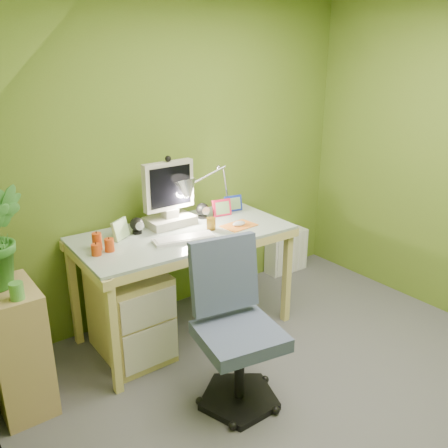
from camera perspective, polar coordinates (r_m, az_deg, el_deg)
floor at (r=3.04m, az=12.12°, el=-20.77°), size 3.20×3.20×0.01m
wall_back at (r=3.63m, az=-5.71°, el=7.81°), size 3.20×0.01×2.40m
wall_left at (r=1.64m, az=-25.11°, el=-9.32°), size 0.01×3.20×2.40m
slope_ceiling at (r=1.67m, az=-7.44°, el=16.26°), size 1.10×3.20×1.10m
desk at (r=3.45m, az=-4.73°, el=-7.06°), size 1.49×0.78×0.79m
monitor at (r=3.35m, az=-6.70°, el=4.40°), size 0.41×0.24×0.55m
speaker_left at (r=3.28m, az=-10.44°, el=-0.19°), size 0.11×0.11×0.11m
speaker_right at (r=3.53m, az=-2.61°, el=1.62°), size 0.11×0.11×0.12m
keyboard at (r=3.13m, az=-4.82°, el=-1.78°), size 0.43×0.22×0.02m
mousepad at (r=3.38m, az=1.80°, el=-0.19°), size 0.25×0.19×0.01m
mouse at (r=3.38m, az=1.80°, el=0.04°), size 0.11×0.08×0.03m
amber_tumbler at (r=3.30m, az=-1.56°, el=0.02°), size 0.07×0.07×0.08m
candle_cluster at (r=3.03m, az=-14.73°, el=-2.26°), size 0.16×0.15×0.11m
photo_frame_red at (r=3.58m, az=-0.26°, el=1.98°), size 0.15×0.04×0.13m
photo_frame_blue at (r=3.69m, az=1.12°, el=2.50°), size 0.14×0.05×0.12m
photo_frame_green at (r=3.21m, az=-12.36°, el=-0.61°), size 0.14×0.10×0.13m
desk_lamp at (r=3.59m, az=-0.45°, el=5.55°), size 0.52×0.23×0.55m
side_ledge at (r=3.00m, az=-23.63°, el=-13.61°), size 0.28×0.43×0.76m
green_cup at (r=2.67m, az=-23.67°, el=-7.40°), size 0.08×0.08×0.09m
task_chair at (r=2.74m, az=1.91°, el=-13.13°), size 0.59×0.59×0.92m
radiator at (r=4.50m, az=7.49°, el=-3.24°), size 0.40×0.17×0.40m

